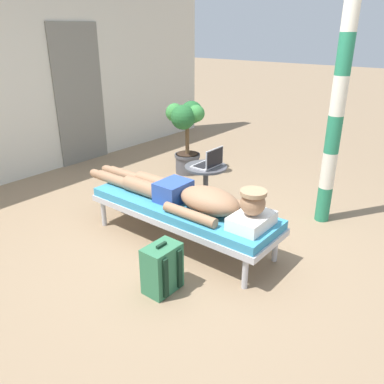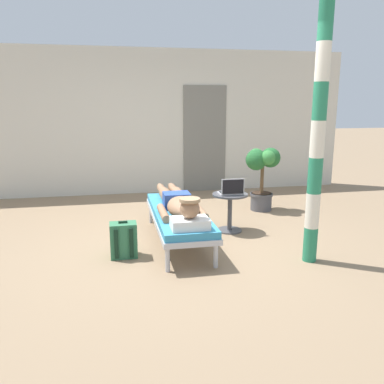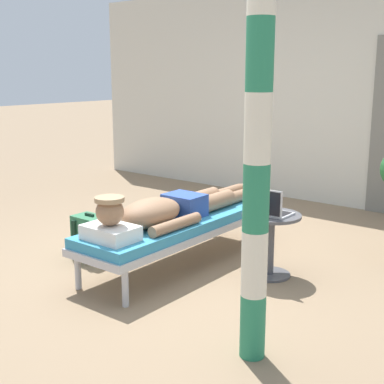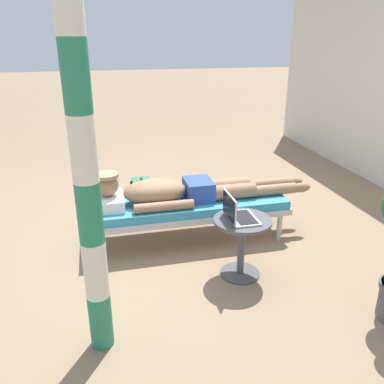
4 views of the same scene
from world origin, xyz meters
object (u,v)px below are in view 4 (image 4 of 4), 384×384
object	(u,v)px
porch_post	(83,149)
lounge_chair	(188,206)
person_reclining	(178,191)
backpack	(143,198)
side_table	(242,237)
laptop	(237,213)

from	to	relation	value
porch_post	lounge_chair	bearing A→B (deg)	146.17
lounge_chair	porch_post	size ratio (longest dim) A/B	0.72
lounge_chair	person_reclining	world-z (taller)	person_reclining
backpack	porch_post	bearing A→B (deg)	-14.57
lounge_chair	side_table	xyz separation A→B (m)	(0.76, 0.29, 0.01)
person_reclining	backpack	xyz separation A→B (m)	(-0.69, -0.28, -0.32)
side_table	laptop	size ratio (longest dim) A/B	1.69
person_reclining	backpack	world-z (taller)	person_reclining
backpack	porch_post	world-z (taller)	porch_post
laptop	porch_post	world-z (taller)	porch_post
backpack	lounge_chair	bearing A→B (deg)	28.04
person_reclining	side_table	world-z (taller)	person_reclining
side_table	backpack	world-z (taller)	side_table
lounge_chair	backpack	world-z (taller)	backpack
porch_post	backpack	bearing A→B (deg)	165.43
side_table	laptop	bearing A→B (deg)	-90.00
backpack	porch_post	xyz separation A→B (m)	(2.02, -0.53, 1.15)
porch_post	side_table	bearing A→B (deg)	115.89
person_reclining	side_table	distance (m)	0.86
side_table	porch_post	size ratio (longest dim) A/B	0.19
side_table	laptop	world-z (taller)	laptop
side_table	laptop	distance (m)	0.23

